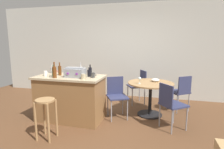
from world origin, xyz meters
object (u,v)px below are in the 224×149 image
at_px(serving_bowl, 155,80).
at_px(dining_table, 150,90).
at_px(cup_2, 55,71).
at_px(cup_1, 72,73).
at_px(bottle_0, 89,73).
at_px(wooden_stool, 46,111).
at_px(bottle_6, 90,71).
at_px(bottle_4, 52,70).
at_px(folding_chair_far, 181,91).
at_px(bottle_1, 54,72).
at_px(bottle_5, 53,72).
at_px(wine_glass, 140,79).
at_px(folding_chair_left, 139,84).
at_px(folding_chair_right, 117,94).
at_px(cup_4, 83,77).
at_px(cup_3, 93,75).
at_px(toolbox, 75,72).
at_px(kitchen_island, 71,98).
at_px(bottle_2, 60,70).
at_px(bottle_3, 81,70).
at_px(folding_chair_near, 171,103).

bearing_deg(serving_bowl, dining_table, -123.46).
distance_m(dining_table, cup_2, 2.13).
bearing_deg(cup_1, bottle_0, -14.75).
distance_m(wooden_stool, bottle_6, 1.25).
bearing_deg(bottle_4, folding_chair_far, 16.34).
distance_m(bottle_1, bottle_4, 0.63).
bearing_deg(bottle_5, wine_glass, 18.86).
xyz_separation_m(cup_2, serving_bowl, (2.13, 0.62, -0.20)).
bearing_deg(bottle_0, folding_chair_left, 58.03).
relative_size(folding_chair_far, folding_chair_right, 0.98).
xyz_separation_m(folding_chair_far, serving_bowl, (-0.57, -0.28, 0.27)).
height_order(cup_4, wine_glass, cup_4).
bearing_deg(folding_chair_right, folding_chair_far, 27.64).
xyz_separation_m(bottle_6, cup_3, (0.16, -0.27, -0.03)).
relative_size(folding_chair_far, cup_4, 6.80).
distance_m(toolbox, bottle_5, 0.47).
xyz_separation_m(bottle_5, bottle_6, (0.67, 0.32, -0.00)).
bearing_deg(folding_chair_left, wooden_stool, -119.31).
bearing_deg(cup_3, kitchen_island, 176.15).
bearing_deg(cup_2, bottle_2, -34.31).
distance_m(toolbox, bottle_0, 0.28).
relative_size(bottle_3, cup_4, 2.12).
xyz_separation_m(folding_chair_far, cup_3, (-1.73, -1.12, 0.47)).
xyz_separation_m(dining_table, bottle_1, (-1.77, -0.91, 0.48)).
relative_size(bottle_0, bottle_5, 0.81).
xyz_separation_m(wooden_stool, bottle_2, (-0.22, 0.88, 0.54)).
bearing_deg(bottle_1, bottle_0, 27.62).
relative_size(bottle_3, bottle_4, 1.42).
height_order(folding_chair_far, bottle_5, bottle_5).
bearing_deg(wine_glass, bottle_2, -164.54).
relative_size(wooden_stool, folding_chair_near, 0.79).
height_order(bottle_2, wine_glass, bottle_2).
bearing_deg(bottle_6, cup_4, -84.31).
bearing_deg(toolbox, folding_chair_left, 53.40).
bearing_deg(cup_1, kitchen_island, -76.17).
height_order(folding_chair_right, bottle_1, bottle_1).
height_order(bottle_0, cup_3, bottle_0).
bearing_deg(bottle_5, bottle_6, 25.99).
bearing_deg(cup_2, toolbox, -21.80).
bearing_deg(bottle_3, cup_4, -59.93).
bearing_deg(bottle_4, toolbox, -23.78).
bearing_deg(folding_chair_far, folding_chair_near, -104.27).
height_order(wooden_stool, folding_chair_near, folding_chair_near).
xyz_separation_m(folding_chair_near, bottle_2, (-2.23, -0.01, 0.51)).
bearing_deg(toolbox, folding_chair_near, 3.30).
distance_m(cup_1, cup_2, 0.41).
distance_m(bottle_4, cup_2, 0.13).
distance_m(kitchen_island, bottle_1, 0.65).
bearing_deg(bottle_1, folding_chair_right, 29.77).
bearing_deg(cup_3, bottle_2, 174.18).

